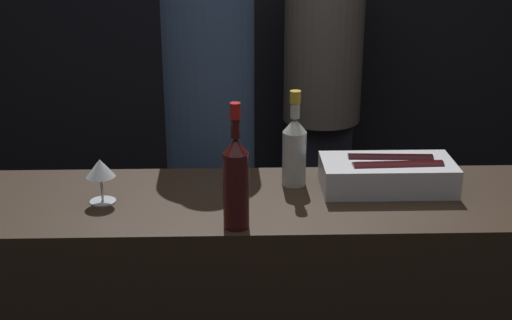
{
  "coord_description": "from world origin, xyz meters",
  "views": [
    {
      "loc": [
        -0.06,
        -1.83,
        1.91
      ],
      "look_at": [
        0.0,
        0.3,
        1.12
      ],
      "focal_mm": 50.0,
      "sensor_mm": 36.0,
      "label": 1
    }
  ],
  "objects_px": {
    "red_wine_bottle_tall": "(236,179)",
    "person_in_hoodie": "(322,90)",
    "person_blond_tee": "(210,130)",
    "rose_wine_bottle": "(294,147)",
    "wine_glass": "(100,170)",
    "ice_bin_with_bottles": "(389,173)"
  },
  "relations": [
    {
      "from": "wine_glass",
      "to": "red_wine_bottle_tall",
      "type": "xyz_separation_m",
      "value": [
        0.42,
        -0.19,
        0.04
      ]
    },
    {
      "from": "rose_wine_bottle",
      "to": "ice_bin_with_bottles",
      "type": "bearing_deg",
      "value": -8.62
    },
    {
      "from": "person_blond_tee",
      "to": "red_wine_bottle_tall",
      "type": "bearing_deg",
      "value": 122.73
    },
    {
      "from": "rose_wine_bottle",
      "to": "person_blond_tee",
      "type": "xyz_separation_m",
      "value": [
        -0.3,
        0.48,
        -0.09
      ]
    },
    {
      "from": "ice_bin_with_bottles",
      "to": "rose_wine_bottle",
      "type": "distance_m",
      "value": 0.32
    },
    {
      "from": "wine_glass",
      "to": "person_blond_tee",
      "type": "relative_size",
      "value": 0.08
    },
    {
      "from": "red_wine_bottle_tall",
      "to": "person_blond_tee",
      "type": "height_order",
      "value": "person_blond_tee"
    },
    {
      "from": "wine_glass",
      "to": "ice_bin_with_bottles",
      "type": "bearing_deg",
      "value": 5.17
    },
    {
      "from": "wine_glass",
      "to": "person_in_hoodie",
      "type": "bearing_deg",
      "value": 60.84
    },
    {
      "from": "red_wine_bottle_tall",
      "to": "rose_wine_bottle",
      "type": "xyz_separation_m",
      "value": [
        0.19,
        0.32,
        -0.02
      ]
    },
    {
      "from": "ice_bin_with_bottles",
      "to": "red_wine_bottle_tall",
      "type": "height_order",
      "value": "red_wine_bottle_tall"
    },
    {
      "from": "wine_glass",
      "to": "red_wine_bottle_tall",
      "type": "distance_m",
      "value": 0.47
    },
    {
      "from": "person_blond_tee",
      "to": "person_in_hoodie",
      "type": "bearing_deg",
      "value": -94.58
    },
    {
      "from": "ice_bin_with_bottles",
      "to": "red_wine_bottle_tall",
      "type": "distance_m",
      "value": 0.58
    },
    {
      "from": "red_wine_bottle_tall",
      "to": "person_blond_tee",
      "type": "distance_m",
      "value": 0.82
    },
    {
      "from": "wine_glass",
      "to": "red_wine_bottle_tall",
      "type": "height_order",
      "value": "red_wine_bottle_tall"
    },
    {
      "from": "red_wine_bottle_tall",
      "to": "person_in_hoodie",
      "type": "distance_m",
      "value": 1.85
    },
    {
      "from": "rose_wine_bottle",
      "to": "person_in_hoodie",
      "type": "distance_m",
      "value": 1.49
    },
    {
      "from": "ice_bin_with_bottles",
      "to": "wine_glass",
      "type": "distance_m",
      "value": 0.93
    },
    {
      "from": "person_in_hoodie",
      "to": "person_blond_tee",
      "type": "bearing_deg",
      "value": -69.21
    },
    {
      "from": "ice_bin_with_bottles",
      "to": "rose_wine_bottle",
      "type": "xyz_separation_m",
      "value": [
        -0.31,
        0.05,
        0.08
      ]
    },
    {
      "from": "red_wine_bottle_tall",
      "to": "wine_glass",
      "type": "bearing_deg",
      "value": 155.53
    }
  ]
}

